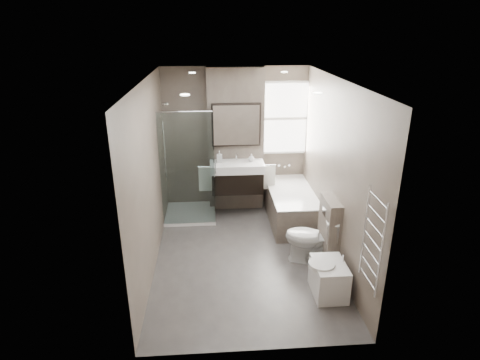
{
  "coord_description": "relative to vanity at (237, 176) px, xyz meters",
  "views": [
    {
      "loc": [
        -0.44,
        -5.22,
        3.28
      ],
      "look_at": [
        -0.04,
        0.15,
        1.17
      ],
      "focal_mm": 30.0,
      "sensor_mm": 36.0,
      "label": 1
    }
  ],
  "objects": [
    {
      "name": "window",
      "position": [
        0.9,
        0.45,
        0.93
      ],
      "size": [
        0.98,
        0.06,
        1.33
      ],
      "color": "white",
      "rests_on": "room"
    },
    {
      "name": "vanity_pier",
      "position": [
        0.0,
        0.35,
        0.56
      ],
      "size": [
        1.0,
        0.25,
        2.6
      ],
      "primitive_type": "cube",
      "color": "#62574D",
      "rests_on": "ground"
    },
    {
      "name": "cistern_box",
      "position": [
        1.21,
        -1.68,
        -0.24
      ],
      "size": [
        0.19,
        0.55,
        1.0
      ],
      "color": "#62574D",
      "rests_on": "ground"
    },
    {
      "name": "towel_radiator",
      "position": [
        1.25,
        -3.03,
        0.38
      ],
      "size": [
        0.03,
        0.49,
        1.1
      ],
      "color": "silver",
      "rests_on": "room"
    },
    {
      "name": "towel_right",
      "position": [
        0.56,
        -0.02,
        -0.02
      ],
      "size": [
        0.24,
        0.06,
        0.44
      ],
      "primitive_type": "cube",
      "color": "silver",
      "rests_on": "vanity_pier"
    },
    {
      "name": "toilet",
      "position": [
        0.97,
        -1.65,
        -0.36
      ],
      "size": [
        0.85,
        0.65,
        0.77
      ],
      "primitive_type": "imported",
      "rotation": [
        0.0,
        0.0,
        -1.91
      ],
      "color": "white",
      "rests_on": "ground"
    },
    {
      "name": "mirror_cabinet",
      "position": [
        0.0,
        0.19,
        0.89
      ],
      "size": [
        0.86,
        0.08,
        0.76
      ],
      "color": "black",
      "rests_on": "vanity_pier"
    },
    {
      "name": "shower_enclosure",
      "position": [
        -0.75,
        -0.08,
        -0.25
      ],
      "size": [
        0.9,
        0.9,
        2.0
      ],
      "color": "white",
      "rests_on": "ground"
    },
    {
      "name": "vanity",
      "position": [
        0.0,
        0.0,
        0.0
      ],
      "size": [
        0.95,
        0.47,
        0.66
      ],
      "color": "black",
      "rests_on": "vanity_pier"
    },
    {
      "name": "room",
      "position": [
        0.0,
        -1.43,
        0.56
      ],
      "size": [
        2.7,
        3.9,
        2.7
      ],
      "color": "#474341",
      "rests_on": "ground"
    },
    {
      "name": "soap_bottle_a",
      "position": [
        -0.31,
        0.06,
        0.36
      ],
      "size": [
        0.09,
        0.09,
        0.21
      ],
      "primitive_type": "imported",
      "color": "white",
      "rests_on": "vanity"
    },
    {
      "name": "bidet",
      "position": [
        1.01,
        -2.41,
        -0.51
      ],
      "size": [
        0.48,
        0.56,
        0.57
      ],
      "color": "white",
      "rests_on": "ground"
    },
    {
      "name": "towel_left",
      "position": [
        -0.56,
        -0.02,
        -0.02
      ],
      "size": [
        0.24,
        0.06,
        0.44
      ],
      "primitive_type": "cube",
      "color": "silver",
      "rests_on": "vanity_pier"
    },
    {
      "name": "bathtub",
      "position": [
        0.92,
        -0.33,
        -0.43
      ],
      "size": [
        0.75,
        1.6,
        0.57
      ],
      "color": "#62574D",
      "rests_on": "ground"
    },
    {
      "name": "soap_bottle_b",
      "position": [
        0.26,
        0.06,
        0.33
      ],
      "size": [
        0.11,
        0.11,
        0.14
      ],
      "primitive_type": "imported",
      "color": "white",
      "rests_on": "vanity"
    }
  ]
}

